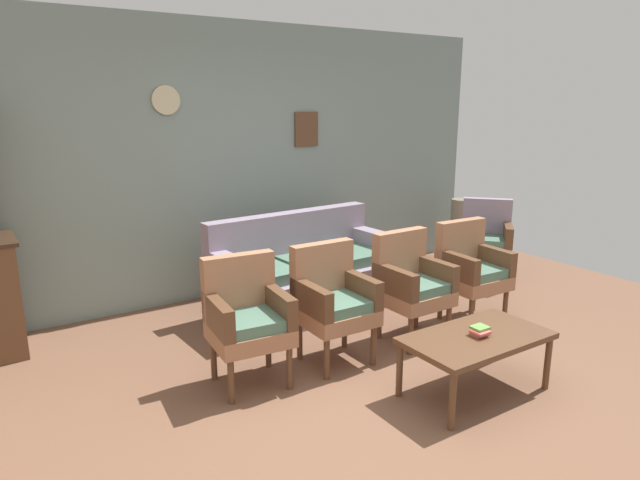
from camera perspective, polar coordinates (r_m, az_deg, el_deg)
The scene contains 11 objects.
ground_plane at distance 3.95m, azimuth 7.78°, elevation -15.66°, with size 7.68×7.68×0.00m, color brown.
wall_back_with_decor at distance 5.71m, azimuth -9.39°, elevation 7.83°, with size 6.40×0.09×2.70m.
floral_couch at distance 5.34m, azimuth -1.42°, elevation -3.68°, with size 1.84×0.91×0.90m.
armchair_near_cabinet at distance 3.95m, azimuth -7.43°, elevation -7.60°, with size 0.56×0.54×0.90m.
armchair_by_doorway at distance 4.24m, azimuth 1.31°, elevation -5.96°, with size 0.53×0.50×0.90m.
armchair_near_couch_end at distance 4.68m, azimuth 9.25°, elevation -4.18°, with size 0.53×0.50×0.90m.
armchair_row_middle at distance 5.20m, azimuth 15.09°, elevation -2.67°, with size 0.54×0.51×0.90m.
wingback_chair_by_fireplace at distance 6.38m, azimuth 16.52°, elevation 0.29°, with size 0.71×0.71×0.90m.
coffee_table at distance 3.96m, azimuth 15.60°, elevation -9.89°, with size 1.00×0.56×0.42m.
book_stack_on_table at distance 3.94m, azimuth 15.95°, elevation -8.89°, with size 0.13×0.12×0.06m.
floor_vase_by_wall at distance 7.15m, azimuth 13.97°, elevation 0.98°, with size 0.23×0.23×0.78m, color #766E5C.
Camera 1 is at (-2.29, -2.56, 1.94)m, focal length 31.48 mm.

